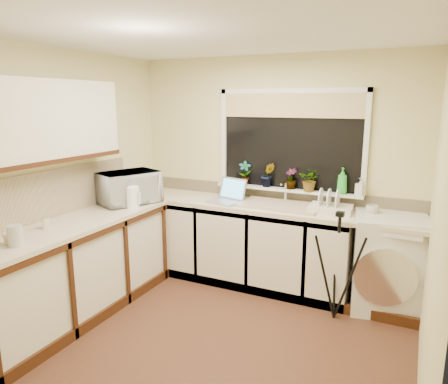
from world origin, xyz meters
The scene contains 34 objects.
floor centered at (0.00, 0.00, 0.00)m, with size 3.20×3.20×0.00m, color brown.
ceiling centered at (0.00, 0.00, 2.45)m, with size 3.20×3.20×0.00m, color white.
wall_back centered at (0.00, 1.50, 1.23)m, with size 3.20×3.20×0.00m, color beige.
wall_front centered at (0.00, -1.50, 1.23)m, with size 3.20×3.20×0.00m, color beige.
wall_left centered at (-1.60, 0.00, 1.23)m, with size 3.00×3.00×0.00m, color beige.
wall_right centered at (1.60, 0.00, 1.23)m, with size 3.00×3.00×0.00m, color beige.
base_cabinet_back centered at (-0.33, 1.20, 0.43)m, with size 2.55×0.60×0.86m, color silver.
base_cabinet_left centered at (-1.30, -0.30, 0.43)m, with size 0.54×2.40×0.86m, color silver.
worktop_back centered at (0.00, 1.20, 0.88)m, with size 3.20×0.60×0.04m, color beige.
worktop_left centered at (-1.30, -0.30, 0.88)m, with size 0.60×2.40×0.04m, color beige.
upper_cabinet centered at (-1.44, -0.45, 1.80)m, with size 0.28×1.90×0.70m, color silver.
splashback_left centered at (-1.59, -0.30, 1.12)m, with size 0.02×2.40×0.45m, color beige.
splashback_back centered at (0.00, 1.49, 0.97)m, with size 3.20×0.02×0.14m, color beige.
window_glass centered at (0.20, 1.49, 1.55)m, with size 1.50×0.02×1.00m, color black.
window_blind centered at (0.20, 1.46, 1.92)m, with size 1.50×0.02×0.25m, color tan.
windowsill centered at (0.20, 1.43, 1.04)m, with size 1.60×0.14×0.03m, color white.
sink centered at (0.20, 1.20, 0.91)m, with size 0.82×0.46×0.03m, color tan.
faucet centered at (0.20, 1.38, 1.02)m, with size 0.03×0.03×0.24m, color silver.
washing_machine centered at (1.28, 1.23, 0.46)m, with size 0.65×0.63×0.92m, color silver.
laptop centered at (-0.38, 1.16, 0.97)m, with size 0.40×0.39×0.25m.
kettle centered at (-1.17, 0.52, 1.00)m, with size 0.16×0.16×0.21m, color white.
dish_rack centered at (0.71, 1.22, 0.93)m, with size 0.41×0.31×0.06m, color silver.
tripod centered at (0.88, 0.80, 0.51)m, with size 0.49×0.49×1.02m, color black, non-canonical shape.
glass_jug centered at (-1.22, -0.81, 0.98)m, with size 0.11×0.11×0.16m, color #B8BBC4.
steel_jar centered at (-1.37, -0.40, 0.95)m, with size 0.07×0.07×0.10m, color white.
microwave centered at (-1.31, 0.64, 1.07)m, with size 0.61×0.41×0.34m, color white.
plant_a centered at (-0.29, 1.42, 1.18)m, with size 0.14×0.09×0.26m, color #999999.
plant_b centered at (-0.02, 1.41, 1.18)m, with size 0.15×0.12×0.26m, color #999999.
plant_c centered at (0.24, 1.41, 1.16)m, with size 0.12×0.12×0.22m, color #999999.
plant_d centered at (0.46, 1.39, 1.17)m, with size 0.22×0.19×0.24m, color #999999.
soap_bottle_green centered at (0.78, 1.41, 1.18)m, with size 0.10×0.10×0.27m, color green.
soap_bottle_clear centered at (0.96, 1.41, 1.14)m, with size 0.08×0.08×0.18m, color #999999.
cup_back centered at (1.10, 1.28, 0.95)m, with size 0.12×0.12×0.10m, color beige.
cup_left centered at (-1.31, -0.80, 0.94)m, with size 0.09×0.09×0.08m, color beige.
Camera 1 is at (1.48, -2.79, 1.96)m, focal length 33.11 mm.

